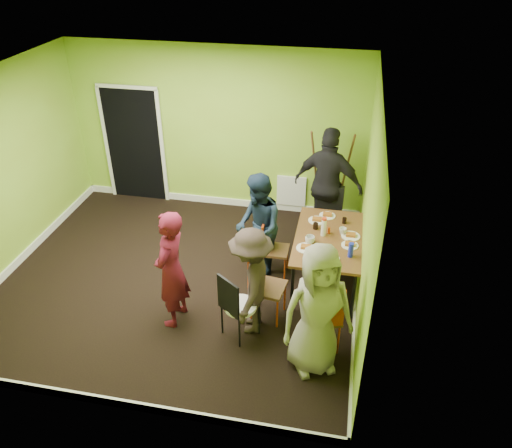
{
  "coord_description": "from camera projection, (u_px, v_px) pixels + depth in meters",
  "views": [
    {
      "loc": [
        2.18,
        -5.37,
        4.48
      ],
      "look_at": [
        1.12,
        0.0,
        1.06
      ],
      "focal_mm": 35.0,
      "sensor_mm": 36.0,
      "label": 1
    }
  ],
  "objects": [
    {
      "name": "ground",
      "position": [
        180.0,
        278.0,
        7.2
      ],
      "size": [
        5.0,
        5.0,
        0.0
      ],
      "primitive_type": "plane",
      "color": "black",
      "rests_on": "ground"
    },
    {
      "name": "room_walls",
      "position": [
        174.0,
        218.0,
        6.72
      ],
      "size": [
        5.04,
        4.54,
        2.82
      ],
      "color": "#8CB02D",
      "rests_on": "ground"
    },
    {
      "name": "dining_table",
      "position": [
        328.0,
        241.0,
        6.78
      ],
      "size": [
        0.9,
        1.5,
        0.75
      ],
      "color": "black",
      "rests_on": "ground"
    },
    {
      "name": "chair_left_far",
      "position": [
        271.0,
        245.0,
        7.06
      ],
      "size": [
        0.37,
        0.36,
        0.87
      ],
      "rotation": [
        0.0,
        0.0,
        -1.56
      ],
      "color": "#C64012",
      "rests_on": "ground"
    },
    {
      "name": "chair_left_near",
      "position": [
        262.0,
        280.0,
        6.27
      ],
      "size": [
        0.46,
        0.46,
        0.99
      ],
      "rotation": [
        0.0,
        0.0,
        -1.7
      ],
      "color": "#C64012",
      "rests_on": "ground"
    },
    {
      "name": "chair_back_end",
      "position": [
        330.0,
        204.0,
        7.7
      ],
      "size": [
        0.41,
        0.48,
        0.95
      ],
      "rotation": [
        0.0,
        0.0,
        3.08
      ],
      "color": "#C64012",
      "rests_on": "ground"
    },
    {
      "name": "chair_front_end",
      "position": [
        324.0,
        314.0,
        5.74
      ],
      "size": [
        0.51,
        0.51,
        0.98
      ],
      "rotation": [
        0.0,
        0.0,
        0.32
      ],
      "color": "#C64012",
      "rests_on": "ground"
    },
    {
      "name": "chair_bentwood",
      "position": [
        236.0,
        304.0,
        5.96
      ],
      "size": [
        0.5,
        0.51,
        0.93
      ],
      "rotation": [
        0.0,
        0.0,
        -0.62
      ],
      "color": "black",
      "rests_on": "ground"
    },
    {
      "name": "easel",
      "position": [
        329.0,
        181.0,
        7.96
      ],
      "size": [
        0.69,
        0.64,
        1.71
      ],
      "color": "brown",
      "rests_on": "ground"
    },
    {
      "name": "plate_near_left",
      "position": [
        317.0,
        220.0,
        7.11
      ],
      "size": [
        0.25,
        0.25,
        0.01
      ],
      "primitive_type": "cylinder",
      "color": "white",
      "rests_on": "dining_table"
    },
    {
      "name": "plate_near_right",
      "position": [
        306.0,
        248.0,
        6.52
      ],
      "size": [
        0.25,
        0.25,
        0.01
      ],
      "primitive_type": "cylinder",
      "color": "white",
      "rests_on": "dining_table"
    },
    {
      "name": "plate_far_back",
      "position": [
        327.0,
        216.0,
        7.22
      ],
      "size": [
        0.24,
        0.24,
        0.01
      ],
      "primitive_type": "cylinder",
      "color": "white",
      "rests_on": "dining_table"
    },
    {
      "name": "plate_far_front",
      "position": [
        330.0,
        259.0,
        6.33
      ],
      "size": [
        0.26,
        0.26,
        0.01
      ],
      "primitive_type": "cylinder",
      "color": "white",
      "rests_on": "dining_table"
    },
    {
      "name": "plate_wall_back",
      "position": [
        351.0,
        236.0,
        6.77
      ],
      "size": [
        0.26,
        0.26,
        0.01
      ],
      "primitive_type": "cylinder",
      "color": "white",
      "rests_on": "dining_table"
    },
    {
      "name": "plate_wall_front",
      "position": [
        350.0,
        245.0,
        6.58
      ],
      "size": [
        0.23,
        0.23,
        0.01
      ],
      "primitive_type": "cylinder",
      "color": "white",
      "rests_on": "dining_table"
    },
    {
      "name": "thermos",
      "position": [
        324.0,
        228.0,
        6.73
      ],
      "size": [
        0.07,
        0.07,
        0.24
      ],
      "primitive_type": "cylinder",
      "color": "white",
      "rests_on": "dining_table"
    },
    {
      "name": "blue_bottle",
      "position": [
        351.0,
        250.0,
        6.32
      ],
      "size": [
        0.07,
        0.07,
        0.2
      ],
      "primitive_type": "cylinder",
      "color": "#1925BE",
      "rests_on": "dining_table"
    },
    {
      "name": "orange_bottle",
      "position": [
        329.0,
        230.0,
        6.82
      ],
      "size": [
        0.03,
        0.03,
        0.09
      ],
      "primitive_type": "cylinder",
      "color": "#C64012",
      "rests_on": "dining_table"
    },
    {
      "name": "glass_mid",
      "position": [
        315.0,
        226.0,
        6.92
      ],
      "size": [
        0.07,
        0.07,
        0.09
      ],
      "primitive_type": "cylinder",
      "color": "black",
      "rests_on": "dining_table"
    },
    {
      "name": "glass_back",
      "position": [
        344.0,
        221.0,
        7.04
      ],
      "size": [
        0.06,
        0.06,
        0.09
      ],
      "primitive_type": "cylinder",
      "color": "black",
      "rests_on": "dining_table"
    },
    {
      "name": "glass_front",
      "position": [
        331.0,
        259.0,
        6.25
      ],
      "size": [
        0.06,
        0.06,
        0.1
      ],
      "primitive_type": "cylinder",
      "color": "black",
      "rests_on": "dining_table"
    },
    {
      "name": "cup_a",
      "position": [
        310.0,
        240.0,
        6.61
      ],
      "size": [
        0.13,
        0.13,
        0.1
      ],
      "primitive_type": "imported",
      "color": "white",
      "rests_on": "dining_table"
    },
    {
      "name": "cup_b",
      "position": [
        343.0,
        231.0,
        6.8
      ],
      "size": [
        0.1,
        0.1,
        0.09
      ],
      "primitive_type": "imported",
      "color": "white",
      "rests_on": "dining_table"
    },
    {
      "name": "person_standing",
      "position": [
        171.0,
        270.0,
        6.07
      ],
      "size": [
        0.43,
        0.61,
        1.59
      ],
      "primitive_type": "imported",
      "rotation": [
        0.0,
        0.0,
        -1.66
      ],
      "color": "#560E1E",
      "rests_on": "ground"
    },
    {
      "name": "person_left_far",
      "position": [
        258.0,
        227.0,
        6.93
      ],
      "size": [
        0.84,
        0.93,
        1.56
      ],
      "primitive_type": "imported",
      "rotation": [
        0.0,
        0.0,
        -1.17
      ],
      "color": "#152436",
      "rests_on": "ground"
    },
    {
      "name": "person_left_near",
      "position": [
        251.0,
        282.0,
        5.98
      ],
      "size": [
        0.57,
        0.95,
        1.44
      ],
      "primitive_type": "imported",
      "rotation": [
        0.0,
        0.0,
        -1.53
      ],
      "color": "#2F241F",
      "rests_on": "ground"
    },
    {
      "name": "person_back_end",
      "position": [
        328.0,
        185.0,
        7.67
      ],
      "size": [
        1.16,
        0.7,
        1.85
      ],
      "primitive_type": "imported",
      "rotation": [
        0.0,
        0.0,
        2.9
      ],
      "color": "black",
      "rests_on": "ground"
    },
    {
      "name": "person_front_end",
      "position": [
        317.0,
        310.0,
        5.4
      ],
      "size": [
        0.95,
        0.81,
        1.65
      ],
      "primitive_type": "imported",
      "rotation": [
        0.0,
        0.0,
        0.43
      ],
      "color": "gray",
      "rests_on": "ground"
    }
  ]
}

